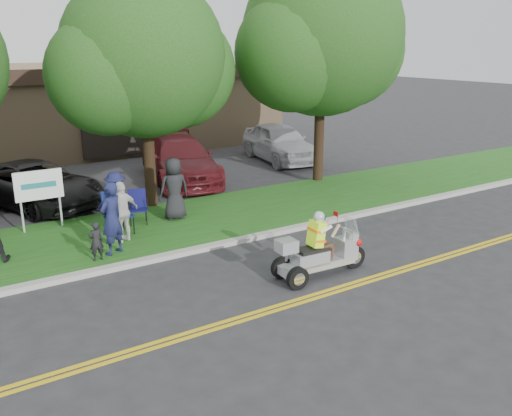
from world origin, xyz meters
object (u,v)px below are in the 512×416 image
trike_scooter (319,254)px  parked_car_mid (35,184)px  lawn_chair_b (116,210)px  parked_car_far_right (280,142)px  parked_car_right (180,160)px  spectator_adult_right (123,212)px  spectator_adult_left (112,218)px  lawn_chair_a (137,204)px

trike_scooter → parked_car_mid: size_ratio=0.47×
lawn_chair_b → parked_car_far_right: 10.94m
parked_car_right → parked_car_far_right: (5.23, 0.97, 0.02)m
spectator_adult_right → parked_car_right: 6.82m
spectator_adult_left → lawn_chair_a: bearing=-152.7°
lawn_chair_a → spectator_adult_right: (-0.84, -1.23, 0.25)m
spectator_adult_right → parked_car_mid: (-1.17, 4.91, -0.20)m
spectator_adult_left → parked_car_mid: spectator_adult_left is taller
spectator_adult_left → parked_car_right: (4.62, 6.16, -0.19)m
parked_car_right → spectator_adult_right: bearing=-114.7°
trike_scooter → parked_car_far_right: parked_car_far_right is taller
lawn_chair_b → parked_car_far_right: (9.30, 5.77, 0.07)m
trike_scooter → parked_car_mid: trike_scooter is taller
parked_car_right → parked_car_far_right: parked_car_far_right is taller
trike_scooter → parked_car_mid: 10.06m
trike_scooter → parked_car_far_right: (6.37, 10.68, 0.30)m
trike_scooter → lawn_chair_b: bearing=124.1°
lawn_chair_b → spectator_adult_right: 0.66m
parked_car_far_right → parked_car_right: bearing=-160.2°
spectator_adult_left → parked_car_right: spectator_adult_left is taller
lawn_chair_b → parked_car_far_right: bearing=17.2°
lawn_chair_a → parked_car_right: 5.34m
lawn_chair_a → spectator_adult_left: (-1.35, -1.94, 0.35)m
parked_car_right → parked_car_far_right: size_ratio=1.14×
parked_car_mid → spectator_adult_right: bearing=-98.7°
lawn_chair_a → spectator_adult_right: size_ratio=0.61×
lawn_chair_a → lawn_chair_b: 1.00m
spectator_adult_right → parked_car_mid: spectator_adult_right is taller
lawn_chair_a → parked_car_mid: 4.20m
trike_scooter → parked_car_right: bearing=86.6°
spectator_adult_left → parked_car_far_right: spectator_adult_left is taller
lawn_chair_b → spectator_adult_left: spectator_adult_left is taller
parked_car_far_right → parked_car_mid: bearing=-162.5°
spectator_adult_left → spectator_adult_right: 0.88m
trike_scooter → spectator_adult_right: (-2.96, 4.26, 0.36)m
lawn_chair_a → spectator_adult_left: bearing=-106.7°
trike_scooter → lawn_chair_b: (-2.93, 4.91, 0.23)m
parked_car_mid → lawn_chair_a: bearing=-83.5°
lawn_chair_b → parked_car_right: parked_car_right is taller
spectator_adult_right → parked_car_right: spectator_adult_right is taller
lawn_chair_b → parked_car_right: bearing=35.1°
parked_car_mid → trike_scooter: bearing=-87.9°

